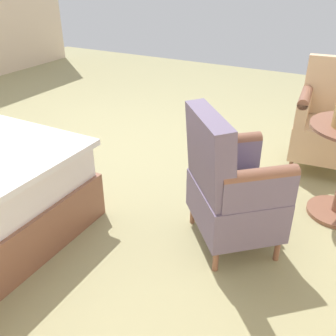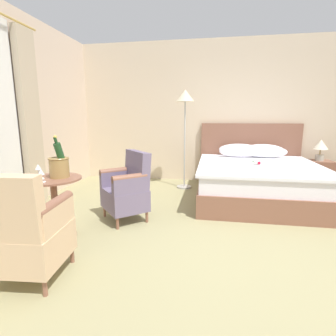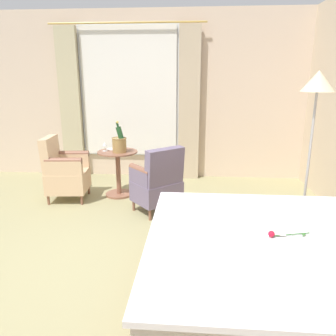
{
  "view_description": "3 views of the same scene",
  "coord_description": "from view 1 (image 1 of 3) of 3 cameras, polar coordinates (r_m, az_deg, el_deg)",
  "views": [
    {
      "loc": [
        -2.14,
        2.59,
        1.62
      ],
      "look_at": [
        -1.21,
        0.86,
        0.55
      ],
      "focal_mm": 40.0,
      "sensor_mm": 36.0,
      "label": 1
    },
    {
      "loc": [
        -0.45,
        -2.52,
        1.34
      ],
      "look_at": [
        -1.07,
        1.08,
        0.63
      ],
      "focal_mm": 28.0,
      "sensor_mm": 36.0,
      "label": 2
    },
    {
      "loc": [
        2.56,
        1.14,
        1.77
      ],
      "look_at": [
        -1.23,
        0.83,
        0.71
      ],
      "focal_mm": 35.0,
      "sensor_mm": 36.0,
      "label": 3
    }
  ],
  "objects": [
    {
      "name": "ground_plane",
      "position": [
        3.73,
        -10.08,
        2.33
      ],
      "size": [
        7.99,
        7.99,
        0.0
      ],
      "primitive_type": "plane",
      "color": "#9A9468"
    },
    {
      "name": "armchair_by_window",
      "position": [
        2.34,
        9.45,
        -2.78
      ],
      "size": [
        0.75,
        0.75,
        0.91
      ],
      "color": "brown",
      "rests_on": "ground"
    },
    {
      "name": "armchair_facing_bed",
      "position": [
        3.56,
        23.26,
        6.47
      ],
      "size": [
        0.59,
        0.62,
        0.94
      ],
      "color": "brown",
      "rests_on": "ground"
    }
  ]
}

